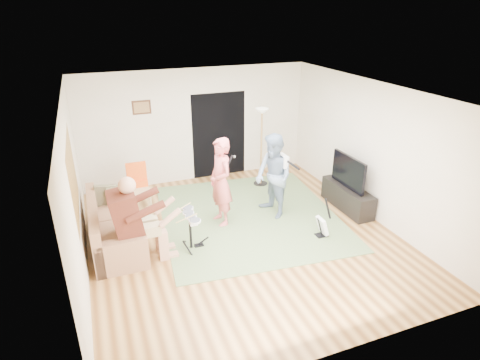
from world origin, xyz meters
The scene contains 19 objects.
floor centered at (0.00, 0.00, 0.00)m, with size 6.00×6.00×0.00m, color brown.
walls centered at (0.00, 0.00, 1.35)m, with size 5.50×6.00×2.70m, color silver, non-canonical shape.
ceiling centered at (0.00, 0.00, 2.70)m, with size 6.00×6.00×0.00m, color white.
window_blinds centered at (-2.74, 0.20, 1.55)m, with size 2.05×2.05×0.00m, color olive.
doorway centered at (0.55, 2.99, 1.05)m, with size 2.10×2.10×0.00m, color black.
picture_frame centered at (-1.25, 2.99, 1.90)m, with size 0.42×0.03×0.32m, color #3F2314.
area_rug centered at (0.41, 0.68, 0.01)m, with size 3.47×3.77×0.02m, color #5B7547.
sofa centered at (-2.29, 0.60, 0.28)m, with size 0.85×2.06×0.84m.
drummer centered at (-1.85, -0.05, 0.60)m, with size 0.99×0.56×1.53m.
drum_kit centered at (-1.00, -0.05, 0.31)m, with size 0.39×0.69×0.71m.
singer centered at (-0.20, 0.64, 0.88)m, with size 0.64×0.42×1.76m, color #DB5F60.
microphone centered at (0.00, 0.64, 1.31)m, with size 0.06×0.06×0.24m, color black, non-canonical shape.
guitarist centered at (0.89, 0.57, 0.86)m, with size 0.84×0.65×1.72m, color #6E85A2.
guitar_held centered at (1.09, 0.57, 1.17)m, with size 0.12×0.60×0.26m, color white, non-canonical shape.
guitar_spare centered at (1.39, -0.54, 0.23)m, with size 0.28×0.26×0.79m.
torchiere_lamp centered at (1.28, 2.06, 1.28)m, with size 0.33×0.33×1.86m.
dining_chair centered at (-1.62, 1.77, 0.36)m, with size 0.43×0.45×1.01m.
tv_cabinet centered at (2.50, 0.26, 0.25)m, with size 0.40×1.40×0.50m, color black.
television centered at (2.45, 0.26, 0.85)m, with size 0.06×1.05×0.66m, color black.
Camera 1 is at (-2.38, -6.04, 3.99)m, focal length 30.00 mm.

